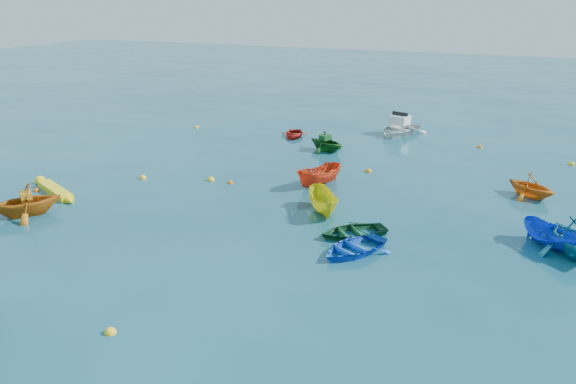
% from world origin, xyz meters
% --- Properties ---
extents(ground, '(160.00, 160.00, 0.00)m').
position_xyz_m(ground, '(0.00, 0.00, 0.00)').
color(ground, '#0B3C50').
rests_on(ground, ground).
extents(dinghy_blue_se, '(3.10, 3.48, 0.60)m').
position_xyz_m(dinghy_blue_se, '(4.56, 0.86, 0.00)').
color(dinghy_blue_se, blue).
rests_on(dinghy_blue_se, ground).
extents(dinghy_orange_w, '(3.70, 3.80, 1.52)m').
position_xyz_m(dinghy_orange_w, '(-9.57, -1.43, 0.00)').
color(dinghy_orange_w, '#BD6411').
rests_on(dinghy_orange_w, ground).
extents(sampan_yellow_mid, '(2.51, 3.03, 1.12)m').
position_xyz_m(sampan_yellow_mid, '(2.08, 4.21, 0.00)').
color(sampan_yellow_mid, gold).
rests_on(sampan_yellow_mid, ground).
extents(dinghy_green_e, '(3.35, 3.28, 0.57)m').
position_xyz_m(dinghy_green_e, '(4.06, 2.31, 0.00)').
color(dinghy_green_e, '#104524').
rests_on(dinghy_green_e, ground).
extents(dinghy_cyan_se, '(3.43, 3.63, 1.51)m').
position_xyz_m(dinghy_cyan_se, '(11.93, 4.07, 0.00)').
color(dinghy_cyan_se, '#166A8A').
rests_on(dinghy_cyan_se, ground).
extents(sampan_orange_n, '(2.17, 3.11, 1.13)m').
position_xyz_m(sampan_orange_n, '(0.52, 7.66, 0.00)').
color(sampan_orange_n, red).
rests_on(sampan_orange_n, ground).
extents(dinghy_green_n, '(3.12, 2.92, 1.33)m').
position_xyz_m(dinghy_green_n, '(-1.51, 14.01, 0.00)').
color(dinghy_green_n, '#124D14').
rests_on(dinghy_green_n, ground).
extents(sampan_blue_far, '(2.71, 2.58, 1.05)m').
position_xyz_m(sampan_blue_far, '(11.28, 4.35, 0.00)').
color(sampan_blue_far, blue).
rests_on(sampan_blue_far, ground).
extents(dinghy_red_far, '(2.53, 2.96, 0.52)m').
position_xyz_m(dinghy_red_far, '(-4.79, 16.54, 0.00)').
color(dinghy_red_far, '#9F140D').
rests_on(dinghy_red_far, ground).
extents(dinghy_orange_far, '(3.16, 3.06, 1.27)m').
position_xyz_m(dinghy_orange_far, '(10.30, 10.20, 0.00)').
color(dinghy_orange_far, orange).
rests_on(dinghy_orange_far, ground).
extents(kayak_yellow, '(3.83, 2.15, 0.40)m').
position_xyz_m(kayak_yellow, '(-10.65, 1.20, 0.00)').
color(kayak_yellow, yellow).
rests_on(kayak_yellow, ground).
extents(motorboat_white, '(3.86, 4.67, 1.44)m').
position_xyz_m(motorboat_white, '(1.50, 20.24, 0.00)').
color(motorboat_white, white).
rests_on(motorboat_white, ground).
extents(tarp_orange_a, '(0.74, 0.70, 0.29)m').
position_xyz_m(tarp_orange_a, '(-9.55, -1.39, 0.90)').
color(tarp_orange_a, orange).
rests_on(tarp_orange_a, dinghy_orange_w).
extents(tarp_green_b, '(0.69, 0.78, 0.32)m').
position_xyz_m(tarp_green_b, '(-1.60, 14.05, 0.82)').
color(tarp_green_b, '#134D1C').
rests_on(tarp_green_b, dinghy_green_n).
extents(buoy_or_a, '(0.31, 0.31, 0.31)m').
position_xyz_m(buoy_or_a, '(-11.76, 1.05, 0.00)').
color(buoy_or_a, '#CF580B').
rests_on(buoy_or_a, ground).
extents(buoy_ye_a, '(0.34, 0.34, 0.34)m').
position_xyz_m(buoy_ye_a, '(-0.07, -7.06, 0.00)').
color(buoy_ye_a, yellow).
rests_on(buoy_ye_a, ground).
extents(buoy_ye_b, '(0.38, 0.38, 0.38)m').
position_xyz_m(buoy_ye_b, '(-8.28, 4.83, 0.00)').
color(buoy_ye_b, yellow).
rests_on(buoy_ye_b, ground).
extents(buoy_or_c, '(0.31, 0.31, 0.31)m').
position_xyz_m(buoy_or_c, '(-3.71, 6.05, 0.00)').
color(buoy_or_c, orange).
rests_on(buoy_or_c, ground).
extents(buoy_ye_c, '(0.39, 0.39, 0.39)m').
position_xyz_m(buoy_ye_c, '(-4.88, 6.05, 0.00)').
color(buoy_ye_c, yellow).
rests_on(buoy_ye_c, ground).
extents(buoy_or_d, '(0.37, 0.37, 0.37)m').
position_xyz_m(buoy_or_d, '(2.13, 10.85, 0.00)').
color(buoy_or_d, orange).
rests_on(buoy_or_d, ground).
extents(buoy_ye_d, '(0.33, 0.33, 0.33)m').
position_xyz_m(buoy_ye_d, '(-12.30, 16.07, 0.00)').
color(buoy_ye_d, yellow).
rests_on(buoy_ye_d, ground).
extents(buoy_or_e, '(0.32, 0.32, 0.32)m').
position_xyz_m(buoy_or_e, '(7.04, 18.73, 0.00)').
color(buoy_or_e, orange).
rests_on(buoy_or_e, ground).
extents(buoy_ye_e, '(0.38, 0.38, 0.38)m').
position_xyz_m(buoy_ye_e, '(12.22, 16.92, 0.00)').
color(buoy_ye_e, yellow).
rests_on(buoy_ye_e, ground).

